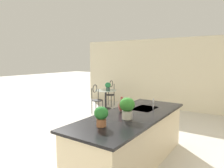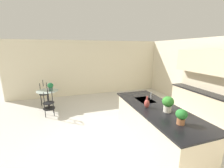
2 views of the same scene
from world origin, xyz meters
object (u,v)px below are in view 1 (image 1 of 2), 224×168
Objects in this scene: chair_near_window at (96,97)px; potted_plant_counter_far at (101,115)px; chair_by_island at (110,92)px; bistro_table at (106,98)px; potted_plant_on_table at (108,86)px; potted_plant_counter_near at (127,107)px; vase_on_counter at (122,106)px.

potted_plant_counter_far reaches higher than chair_near_window.
chair_by_island is at bearing -146.92° from potted_plant_counter_far.
bistro_table is 0.49m from potted_plant_on_table.
potted_plant_counter_far reaches higher than chair_by_island.
potted_plant_counter_near reaches higher than vase_on_counter.
bistro_table is 2.68× the size of potted_plant_counter_far.
potted_plant_counter_near reaches higher than chair_by_island.
chair_by_island is 3.49× the size of potted_plant_counter_far.
vase_on_counter is (3.61, 2.74, 0.46)m from chair_by_island.
chair_by_island reaches higher than bistro_table.
chair_near_window is 1.00× the size of chair_by_island.
chair_near_window is at bearing -4.43° from potted_plant_on_table.
potted_plant_on_table is 1.03× the size of potted_plant_counter_far.
bistro_table is 0.69m from chair_near_window.
potted_plant_on_table is 4.66m from potted_plant_counter_far.
potted_plant_counter_far is at bearing 33.08° from chair_by_island.
chair_by_island is at bearing -152.45° from potted_plant_on_table.
chair_near_window is 3.49× the size of potted_plant_counter_far.
potted_plant_counter_far is (4.51, 2.94, 0.52)m from chair_by_island.
potted_plant_on_table is 4.29m from potted_plant_counter_near.
vase_on_counter is at bearing 40.19° from bistro_table.
potted_plant_on_table is at bearing 175.57° from chair_near_window.
potted_plant_counter_near is 1.26× the size of vase_on_counter.
vase_on_counter is (-0.35, -0.32, -0.10)m from potted_plant_counter_near.
potted_plant_counter_near reaches higher than chair_near_window.
potted_plant_counter_near is (3.96, 3.06, 0.55)m from chair_by_island.
bistro_table is at bearing -139.58° from potted_plant_counter_near.
bistro_table is 0.65m from chair_by_island.
vase_on_counter is at bearing -137.66° from potted_plant_counter_near.
potted_plant_on_table is at bearing 27.55° from chair_by_island.
potted_plant_counter_far is 1.04× the size of vase_on_counter.
potted_plant_on_table reaches higher than bistro_table.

